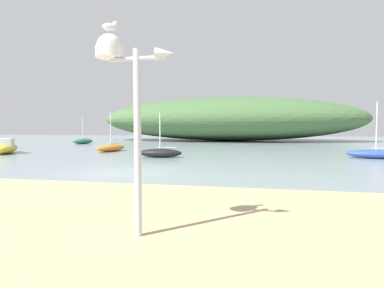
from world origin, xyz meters
The scene contains 9 objects.
ground_plane centered at (0.00, 0.00, 0.00)m, with size 120.00×120.00×0.00m, color gray.
distant_hill centered at (1.80, 34.00, 3.23)m, with size 39.10×15.82×6.46m, color #476B3D.
mast_structure centered at (3.62, -8.00, 2.88)m, with size 1.32×0.46×3.33m.
seagull_on_radar centered at (3.44, -7.99, 3.65)m, with size 0.28×0.23×0.22m.
sailboat_inner_mooring centered at (13.35, 9.04, 0.30)m, with size 3.60×1.70×3.64m.
sailboat_by_sandbar centered at (-0.46, 6.97, 0.31)m, with size 2.98×1.18×2.98m.
motorboat_off_point centered at (-12.98, 7.51, 0.48)m, with size 3.24×4.11×1.17m.
sailboat_outer_mooring centered at (-6.04, 11.09, 0.30)m, with size 1.81×3.51×3.28m.
sailboat_west_reach centered at (-14.74, 21.26, 0.33)m, with size 1.88×3.10×3.22m.
Camera 1 is at (5.79, -12.78, 2.00)m, focal length 29.02 mm.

